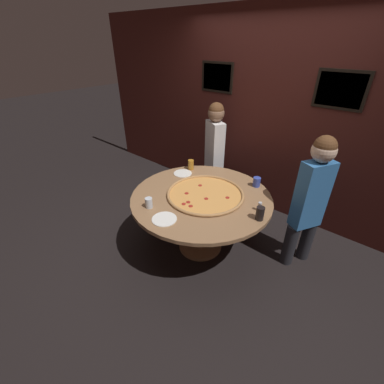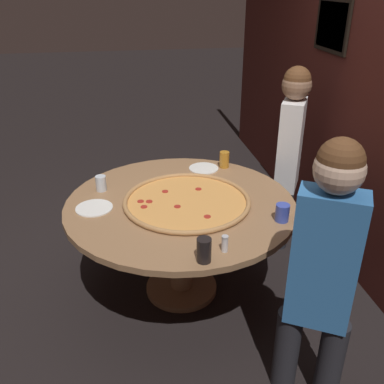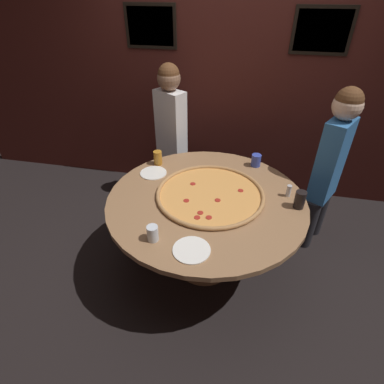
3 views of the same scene
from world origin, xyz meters
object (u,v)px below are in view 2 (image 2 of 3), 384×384
Objects in this scene: white_plate_left_side at (204,168)px; diner_centre_back at (290,149)px; drink_cup_by_shaker at (282,213)px; dining_table at (181,219)px; white_plate_right_side at (94,208)px; drink_cup_beside_pizza at (204,250)px; drink_cup_far_left at (224,160)px; condiment_shaker at (225,244)px; giant_pizza at (187,201)px; diner_side_right at (323,266)px; drink_cup_near_left at (101,183)px.

white_plate_left_side is 0.72m from diner_centre_back.
drink_cup_by_shaker is at bearing -175.02° from diner_centre_back.
dining_table is 6.42× the size of white_plate_right_side.
drink_cup_far_left is at bearing 161.34° from drink_cup_beside_pizza.
drink_cup_beside_pizza reaches higher than condiment_shaker.
drink_cup_by_shaker is 0.48× the size of white_plate_left_side.
white_plate_left_side is at bearing 152.83° from dining_table.
diner_centre_back is at bearing 92.09° from drink_cup_far_left.
giant_pizza is 0.61m from white_plate_right_side.
white_plate_right_side is 1.48m from diner_side_right.
diner_side_right is (1.48, 0.28, 0.10)m from white_plate_left_side.
dining_table is at bearing -27.17° from white_plate_left_side.
diner_centre_back is (-0.03, 0.71, 0.11)m from white_plate_left_side.
drink_cup_far_left is at bearing 117.46° from white_plate_right_side.
diner_centre_back reaches higher than dining_table.
dining_table is 14.20× the size of drink_cup_near_left.
drink_cup_by_shaker is 0.07× the size of diner_centre_back.
diner_side_right is at bearing 4.55° from drink_cup_far_left.
white_plate_left_side is (0.01, -0.17, -0.06)m from drink_cup_far_left.
dining_table is at bearing -39.61° from drink_cup_far_left.
diner_side_right is (0.61, -0.03, 0.05)m from drink_cup_by_shaker.
white_plate_left_side is 1.14m from condiment_shaker.
drink_cup_beside_pizza is 0.65m from drink_cup_by_shaker.
diner_side_right is at bearing -166.93° from diner_centre_back.
diner_centre_back is at bearing -76.39° from diner_side_right.
diner_centre_back reaches higher than condiment_shaker.
diner_centre_back is (-0.54, 0.97, 0.25)m from dining_table.
giant_pizza is at bearing -35.68° from drink_cup_far_left.
giant_pizza is 0.58m from white_plate_left_side.
drink_cup_near_left reaches higher than dining_table.
drink_cup_by_shaker is 1.13× the size of condiment_shaker.
dining_table is at bearing 147.80° from diner_centre_back.
dining_table is 6.68× the size of white_plate_left_side.
drink_cup_beside_pizza is at bearing 1.24° from diner_side_right.
drink_cup_near_left is at bearing -142.70° from condiment_shaker.
giant_pizza is 0.63m from drink_cup_near_left.
diner_side_right reaches higher than condiment_shaker.
condiment_shaker is (0.62, 0.72, 0.05)m from white_plate_right_side.
drink_cup_far_left reaches higher than condiment_shaker.
diner_side_right reaches higher than giant_pizza.
drink_cup_beside_pizza is 1.09m from drink_cup_near_left.
white_plate_right_side is 1.63m from diner_centre_back.
drink_cup_near_left is at bearing 170.40° from white_plate_right_side.
drink_cup_beside_pizza is at bearing -18.66° from drink_cup_far_left.
diner_centre_back is at bearing 118.90° from dining_table.
diner_centre_back is at bearing 92.06° from white_plate_left_side.
white_plate_left_side is at bearing -88.03° from drink_cup_far_left.
condiment_shaker is at bearing -58.43° from drink_cup_by_shaker.
drink_cup_far_left is 0.18m from white_plate_left_side.
dining_table is 0.61m from drink_cup_near_left.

